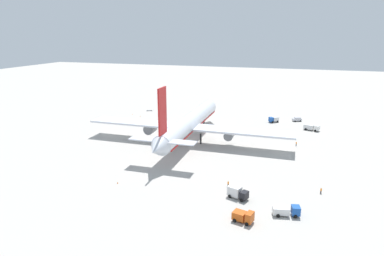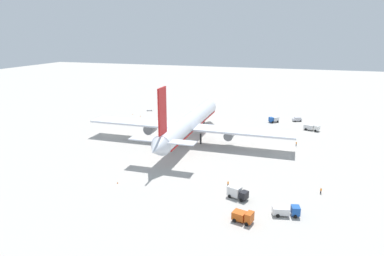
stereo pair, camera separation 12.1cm
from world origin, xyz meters
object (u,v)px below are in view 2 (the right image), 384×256
service_truck_4 (237,192)px  ground_worker_1 (296,144)px  ground_worker_2 (228,184)px  service_truck_2 (312,127)px  service_van (297,119)px  service_truck_0 (274,119)px  traffic_cone_0 (140,116)px  traffic_cone_1 (118,183)px  baggage_cart_0 (149,110)px  ground_worker_0 (321,191)px  service_truck_3 (286,211)px  airliner (189,124)px  traffic_cone_3 (133,114)px  traffic_cone_2 (160,111)px  service_truck_1 (243,216)px

service_truck_4 → ground_worker_1: (48.63, -13.96, -0.74)m
service_truck_4 → ground_worker_2: bearing=31.6°
service_truck_2 → service_van: (14.63, 6.38, -0.39)m
service_truck_0 → traffic_cone_0: (-9.77, 66.43, -1.17)m
service_truck_0 → ground_worker_2: bearing=175.2°
service_van → traffic_cone_1: (-89.38, 47.86, -0.76)m
service_truck_4 → baggage_cart_0: service_truck_4 is taller
service_van → ground_worker_1: size_ratio=2.77×
service_truck_2 → ground_worker_0: (-63.62, -1.08, -0.60)m
service_truck_3 → baggage_cart_0: bearing=40.2°
baggage_cart_0 → service_truck_3: bearing=-139.8°
airliner → baggage_cart_0: bearing=40.0°
service_truck_3 → ground_worker_2: 19.67m
service_truck_2 → traffic_cone_3: size_ratio=12.80×
service_truck_0 → baggage_cart_0: bearing=86.4°
ground_worker_0 → ground_worker_2: bearing=98.2°
service_van → service_truck_2: bearing=-156.4°
airliner → traffic_cone_3: bearing=51.4°
service_van → traffic_cone_2: bearing=90.3°
service_truck_1 → ground_worker_1: bearing=-10.0°
service_truck_2 → ground_worker_2: 71.18m
baggage_cart_0 → traffic_cone_2: size_ratio=6.57×
service_truck_0 → ground_worker_2: 76.87m
service_van → traffic_cone_0: 78.58m
traffic_cone_0 → ground_worker_0: bearing=-126.8°
ground_worker_0 → traffic_cone_1: (-11.13, 55.32, -0.55)m
service_truck_4 → ground_worker_0: 23.07m
service_truck_4 → traffic_cone_1: 34.32m
service_truck_2 → ground_worker_0: service_truck_2 is taller
ground_worker_1 → baggage_cart_0: bearing=64.2°
traffic_cone_0 → traffic_cone_1: size_ratio=1.00×
service_truck_0 → service_truck_2: (-9.43, -17.09, -0.02)m
traffic_cone_3 → ground_worker_2: bearing=-136.6°
service_truck_4 → service_van: (87.62, -13.61, -0.58)m
service_truck_3 → service_van: 92.79m
service_truck_1 → traffic_cone_2: (98.23, 61.88, -1.13)m
service_truck_1 → ground_worker_2: bearing=22.6°
service_truck_2 → ground_worker_0: bearing=-179.0°
ground_worker_1 → traffic_cone_3: (26.92, 83.40, -0.60)m
service_van → traffic_cone_0: service_van is taller
airliner → baggage_cart_0: (45.11, 37.90, -7.08)m
traffic_cone_0 → service_truck_0: bearing=-81.6°
service_truck_3 → ground_worker_0: service_truck_3 is taller
service_truck_3 → baggage_cart_0: (91.84, 77.54, -1.04)m
ground_worker_0 → traffic_cone_3: (66.18, 90.50, -0.55)m
service_truck_4 → service_truck_1: bearing=-162.8°
service_truck_3 → service_truck_2: bearing=-5.3°
service_truck_2 → service_van: size_ratio=1.48×
service_truck_2 → baggage_cart_0: bearing=80.8°
ground_worker_0 → ground_worker_2: ground_worker_2 is taller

